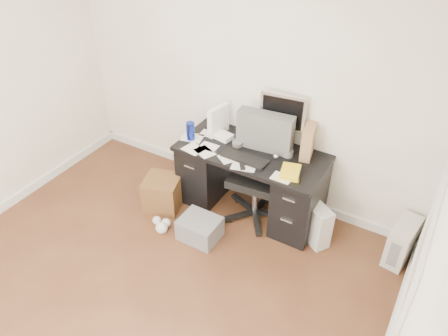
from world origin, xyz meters
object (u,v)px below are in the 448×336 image
at_px(pc_tower, 402,242).
at_px(desk, 251,179).
at_px(wicker_basket, 163,193).
at_px(lcd_monitor, 282,120).
at_px(keyboard, 244,158).
at_px(office_chair, 257,172).

bearing_deg(pc_tower, desk, -168.37).
xyz_separation_m(pc_tower, wicker_basket, (-2.39, -0.53, -0.03)).
xyz_separation_m(lcd_monitor, wicker_basket, (-1.02, -0.69, -0.85)).
height_order(desk, keyboard, keyboard).
bearing_deg(desk, wicker_basket, -151.96).
xyz_separation_m(office_chair, pc_tower, (1.46, 0.15, -0.36)).
height_order(office_chair, wicker_basket, office_chair).
relative_size(desk, lcd_monitor, 2.62).
distance_m(lcd_monitor, office_chair, 0.57).
relative_size(lcd_monitor, wicker_basket, 1.57).
bearing_deg(wicker_basket, lcd_monitor, 34.26).
distance_m(keyboard, wicker_basket, 1.05).
bearing_deg(desk, keyboard, -89.20).
bearing_deg(office_chair, lcd_monitor, 67.30).
xyz_separation_m(keyboard, wicker_basket, (-0.83, -0.28, -0.58)).
distance_m(office_chair, pc_tower, 1.51).
bearing_deg(wicker_basket, office_chair, 22.29).
relative_size(lcd_monitor, office_chair, 0.50).
relative_size(office_chair, pc_tower, 2.73).
bearing_deg(office_chair, pc_tower, 0.01).
relative_size(lcd_monitor, pc_tower, 1.37).
distance_m(desk, pc_tower, 1.57).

